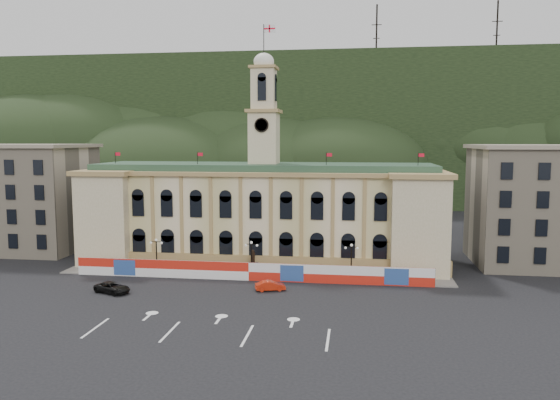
# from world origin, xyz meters

# --- Properties ---
(ground) EXTENTS (260.00, 260.00, 0.00)m
(ground) POSITION_xyz_m (0.00, 0.00, 0.00)
(ground) COLOR black
(ground) RESTS_ON ground
(lane_markings) EXTENTS (26.00, 10.00, 0.02)m
(lane_markings) POSITION_xyz_m (0.00, -5.00, 0.00)
(lane_markings) COLOR white
(lane_markings) RESTS_ON ground
(hill_ridge) EXTENTS (230.00, 80.00, 64.00)m
(hill_ridge) POSITION_xyz_m (0.03, 121.99, 19.48)
(hill_ridge) COLOR black
(hill_ridge) RESTS_ON ground
(city_hall) EXTENTS (56.20, 17.60, 37.10)m
(city_hall) POSITION_xyz_m (0.00, 27.63, 7.85)
(city_hall) COLOR beige
(city_hall) RESTS_ON ground
(side_building_left) EXTENTS (21.00, 17.00, 18.60)m
(side_building_left) POSITION_xyz_m (-43.00, 30.93, 9.33)
(side_building_left) COLOR #BEAE92
(side_building_left) RESTS_ON ground
(side_building_right) EXTENTS (21.00, 17.00, 18.60)m
(side_building_right) POSITION_xyz_m (43.00, 30.93, 9.33)
(side_building_right) COLOR #BEAE92
(side_building_right) RESTS_ON ground
(hoarding_fence) EXTENTS (50.00, 0.44, 2.50)m
(hoarding_fence) POSITION_xyz_m (0.06, 15.07, 1.25)
(hoarding_fence) COLOR red
(hoarding_fence) RESTS_ON ground
(pavement) EXTENTS (56.00, 5.50, 0.16)m
(pavement) POSITION_xyz_m (0.00, 17.75, 0.08)
(pavement) COLOR slate
(pavement) RESTS_ON ground
(statue) EXTENTS (1.40, 1.40, 3.72)m
(statue) POSITION_xyz_m (0.00, 18.00, 1.19)
(statue) COLOR #595651
(statue) RESTS_ON ground
(lamp_left) EXTENTS (1.96, 0.44, 5.15)m
(lamp_left) POSITION_xyz_m (-14.00, 17.00, 3.07)
(lamp_left) COLOR black
(lamp_left) RESTS_ON ground
(lamp_center) EXTENTS (1.96, 0.44, 5.15)m
(lamp_center) POSITION_xyz_m (0.00, 17.00, 3.07)
(lamp_center) COLOR black
(lamp_center) RESTS_ON ground
(lamp_right) EXTENTS (1.96, 0.44, 5.15)m
(lamp_right) POSITION_xyz_m (14.00, 17.00, 3.07)
(lamp_right) COLOR black
(lamp_right) RESTS_ON ground
(red_sedan) EXTENTS (3.60, 4.67, 1.28)m
(red_sedan) POSITION_xyz_m (3.73, 10.39, 0.64)
(red_sedan) COLOR red
(red_sedan) RESTS_ON ground
(black_suv) EXTENTS (5.52, 6.38, 1.35)m
(black_suv) POSITION_xyz_m (-15.98, 6.58, 0.68)
(black_suv) COLOR black
(black_suv) RESTS_ON ground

